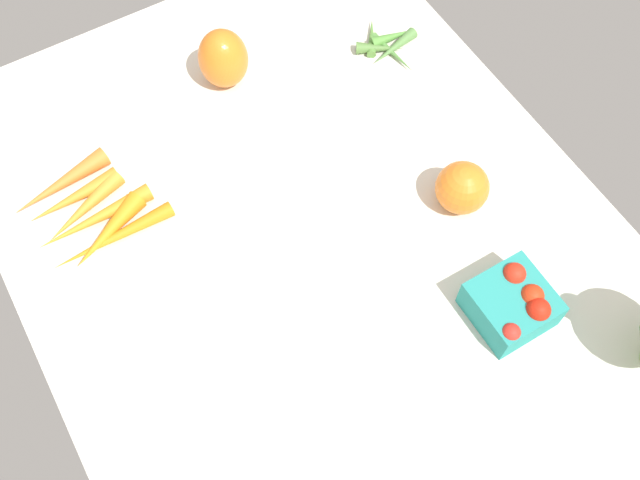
% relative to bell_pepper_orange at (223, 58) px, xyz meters
% --- Properties ---
extents(tablecloth, '(1.04, 0.76, 0.02)m').
position_rel_bell_pepper_orange_xyz_m(tablecloth, '(0.32, -0.02, -0.06)').
color(tablecloth, silver).
rests_on(tablecloth, ground).
extents(bell_pepper_orange, '(0.10, 0.10, 0.10)m').
position_rel_bell_pepper_orange_xyz_m(bell_pepper_orange, '(0.00, 0.00, 0.00)').
color(bell_pepper_orange, orange).
rests_on(bell_pepper_orange, tablecloth).
extents(berry_basket, '(0.09, 0.09, 0.06)m').
position_rel_bell_pepper_orange_xyz_m(berry_basket, '(0.52, 0.13, -0.02)').
color(berry_basket, teal).
rests_on(berry_basket, tablecloth).
extents(carrot_bunch, '(0.17, 0.19, 0.03)m').
position_rel_bell_pepper_orange_xyz_m(carrot_bunch, '(0.12, -0.27, -0.04)').
color(carrot_bunch, orange).
rests_on(carrot_bunch, tablecloth).
extents(heirloom_tomato_orange, '(0.07, 0.07, 0.07)m').
position_rel_bell_pepper_orange_xyz_m(heirloom_tomato_orange, '(0.36, 0.18, -0.01)').
color(heirloom_tomato_orange, orange).
rests_on(heirloom_tomato_orange, tablecloth).
extents(okra_pile, '(0.13, 0.10, 0.02)m').
position_rel_bell_pepper_orange_xyz_m(okra_pile, '(0.07, 0.24, -0.04)').
color(okra_pile, '#53903B').
rests_on(okra_pile, tablecloth).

